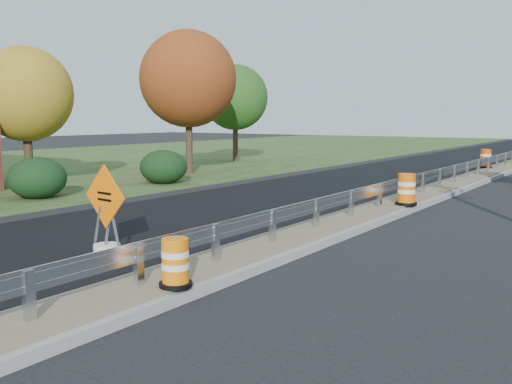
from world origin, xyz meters
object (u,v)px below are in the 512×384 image
Objects in this scene: barrel_median_near at (175,263)px; barrel_median_far at (486,159)px; caution_sign at (106,230)px; barrel_median_mid at (406,190)px.

barrel_median_far reaches higher than barrel_median_near.
barrel_median_near is at bearing -18.52° from caution_sign.
caution_sign reaches higher than barrel_median_near.
barrel_median_far is (-1.10, 25.48, 0.10)m from barrel_median_near.
caution_sign is 1.92× the size of barrel_median_far.
caution_sign is 3.90m from barrel_median_near.
caution_sign is at bearing -95.86° from barrel_median_far.
caution_sign is at bearing -111.75° from barrel_median_mid.
barrel_median_near is (3.55, -1.61, 0.12)m from caution_sign.
barrel_median_near is 0.81× the size of barrel_median_mid.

